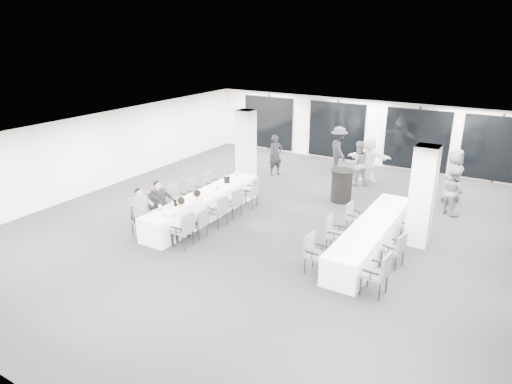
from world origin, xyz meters
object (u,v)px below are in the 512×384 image
(cocktail_table, at_px, (342,185))
(chair_side_right_mid, at_px, (396,248))
(ice_bucket_far, at_px, (227,179))
(chair_main_left_far, at_px, (212,184))
(standing_guest_c, at_px, (339,147))
(chair_main_right_second, at_px, (200,222))
(chair_side_right_near, at_px, (379,272))
(chair_main_left_second, at_px, (157,207))
(standing_guest_a, at_px, (276,153))
(chair_main_left_mid, at_px, (177,198))
(chair_side_left_mid, at_px, (334,232))
(chair_main_left_fourth, at_px, (194,191))
(chair_main_right_near, at_px, (185,228))
(ice_bucket_near, at_px, (177,202))
(chair_main_left_near, at_px, (139,218))
(banquet_table_side, at_px, (371,236))
(standing_guest_f, at_px, (369,156))
(chair_side_left_near, at_px, (314,251))
(chair_main_right_mid, at_px, (220,209))
(standing_guest_b, at_px, (358,160))
(standing_guest_h, at_px, (453,188))
(chair_side_right_far, at_px, (413,224))
(standing_guest_d, at_px, (424,171))
(banquet_table_main, at_px, (204,206))
(chair_main_right_fourth, at_px, (234,201))
(chair_side_left_far, at_px, (353,215))
(standing_guest_e, at_px, (454,172))

(cocktail_table, xyz_separation_m, chair_side_right_mid, (2.85, -3.69, -0.05))
(ice_bucket_far, bearing_deg, chair_main_left_far, 167.80)
(chair_main_left_far, height_order, standing_guest_c, standing_guest_c)
(chair_main_right_second, height_order, chair_side_right_near, chair_side_right_near)
(chair_main_left_second, xyz_separation_m, standing_guest_a, (0.63, 6.30, 0.34))
(chair_main_left_mid, distance_m, chair_main_left_far, 1.84)
(chair_side_right_mid, bearing_deg, chair_side_left_mid, 102.21)
(chair_main_left_mid, xyz_separation_m, chair_main_right_second, (1.66, -0.98, -0.08))
(chair_main_left_fourth, height_order, chair_main_right_near, chair_main_right_near)
(chair_main_left_fourth, distance_m, standing_guest_c, 6.79)
(cocktail_table, relative_size, standing_guest_c, 0.52)
(chair_side_right_near, relative_size, ice_bucket_near, 4.35)
(ice_bucket_near, bearing_deg, chair_main_left_near, -132.17)
(banquet_table_side, xyz_separation_m, chair_main_left_fourth, (-6.06, 0.03, 0.17))
(standing_guest_f, height_order, ice_bucket_near, standing_guest_f)
(chair_main_left_far, xyz_separation_m, chair_side_left_near, (5.22, -2.92, 0.02))
(standing_guest_c, bearing_deg, chair_main_right_mid, 132.73)
(standing_guest_b, distance_m, standing_guest_h, 3.75)
(chair_side_right_far, distance_m, standing_guest_h, 2.77)
(chair_main_left_mid, distance_m, chair_main_right_second, 1.93)
(ice_bucket_near, bearing_deg, chair_side_right_near, -4.25)
(standing_guest_d, bearing_deg, ice_bucket_far, 32.76)
(banquet_table_side, bearing_deg, banquet_table_main, -174.28)
(banquet_table_main, height_order, chair_main_right_fourth, chair_main_right_fourth)
(chair_side_left_far, bearing_deg, chair_main_right_mid, -59.15)
(chair_main_left_near, relative_size, standing_guest_e, 0.42)
(chair_main_right_second, relative_size, standing_guest_d, 0.50)
(chair_side_left_far, relative_size, standing_guest_d, 0.51)
(chair_main_left_far, bearing_deg, standing_guest_e, 105.35)
(chair_main_right_mid, height_order, standing_guest_b, standing_guest_b)
(chair_main_right_fourth, xyz_separation_m, standing_guest_d, (4.58, 5.39, 0.32))
(banquet_table_main, height_order, standing_guest_c, standing_guest_c)
(chair_main_right_near, bearing_deg, chair_side_right_near, -86.56)
(banquet_table_main, height_order, cocktail_table, cocktail_table)
(chair_side_right_far, relative_size, standing_guest_b, 0.44)
(ice_bucket_far, bearing_deg, banquet_table_main, -87.57)
(banquet_table_side, bearing_deg, standing_guest_c, 118.59)
(chair_main_left_mid, distance_m, chair_side_left_near, 5.34)
(chair_main_left_fourth, bearing_deg, standing_guest_c, 152.18)
(chair_side_left_far, bearing_deg, cocktail_table, -146.18)
(chair_side_right_near, bearing_deg, chair_main_left_near, 96.69)
(chair_main_left_fourth, xyz_separation_m, standing_guest_b, (3.92, 4.96, 0.43))
(chair_main_left_near, xyz_separation_m, ice_bucket_far, (0.77, 3.36, 0.36))
(ice_bucket_near, bearing_deg, ice_bucket_far, 89.46)
(chair_main_left_far, distance_m, standing_guest_f, 6.22)
(chair_main_left_near, xyz_separation_m, standing_guest_e, (7.29, 7.54, 0.54))
(chair_main_right_fourth, bearing_deg, chair_main_right_near, -171.89)
(chair_main_right_near, height_order, chair_main_right_fourth, chair_main_right_near)
(chair_main_right_near, xyz_separation_m, ice_bucket_near, (-0.92, 0.80, 0.30))
(chair_side_right_far, xyz_separation_m, standing_guest_c, (-4.23, 5.14, 0.58))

